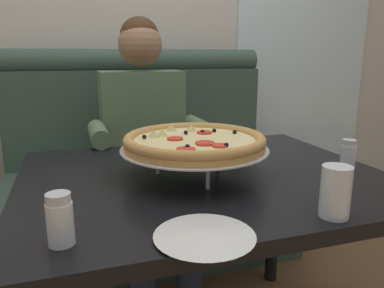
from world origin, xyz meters
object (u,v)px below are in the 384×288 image
Objects in this scene: patio_chair at (245,115)px; drinking_glass at (335,195)px; shaker_pepper_flakes at (60,223)px; plate_near_left at (205,233)px; diner_main at (146,137)px; shaker_oregano at (348,156)px; dining_table at (204,200)px; booth_bench at (149,180)px; pizza at (194,142)px.

drinking_glass is at bearing -111.76° from patio_chair.
plate_near_left is at bearing -12.86° from shaker_pepper_flakes.
diner_main is 10.28× the size of drinking_glass.
shaker_oregano is 0.89× the size of shaker_pepper_flakes.
dining_table is 0.90× the size of diner_main.
booth_bench is 1.78× the size of patio_chair.
diner_main reaches higher than shaker_pepper_flakes.
plate_near_left reaches higher than dining_table.
booth_bench is 0.96m from dining_table.
plate_near_left is at bearing -96.26° from booth_bench.
shaker_oregano is 0.45× the size of plate_near_left.
drinking_glass is (-0.30, -0.31, 0.01)m from shaker_oregano.
pizza reaches higher than patio_chair.
patio_chair is (1.20, 1.24, 0.13)m from booth_bench.
plate_near_left is at bearing -105.40° from pizza.
shaker_pepper_flakes is 3.00m from patio_chair.
shaker_oregano reaches higher than dining_table.
dining_table is 2.49× the size of pizza.
diner_main is 5.90× the size of plate_near_left.
booth_bench is 1.20× the size of diner_main.
shaker_oregano is 0.95m from shaker_pepper_flakes.
drinking_glass is (0.18, -1.33, 0.38)m from booth_bench.
shaker_oregano is (0.54, -0.75, 0.06)m from diner_main.
pizza is at bearing 119.19° from drinking_glass.
plate_near_left is at bearing -153.20° from shaker_oregano.
drinking_glass reaches higher than dining_table.
diner_main is 1.07m from shaker_pepper_flakes.
pizza is 2.52m from patio_chair.
plate_near_left is (0.28, -0.06, -0.04)m from shaker_pepper_flakes.
shaker_pepper_flakes is (-0.37, -1.00, 0.06)m from diner_main.
patio_chair reaches higher than dining_table.
diner_main reaches higher than shaker_oregano.
shaker_oregano is (0.48, -0.09, 0.13)m from dining_table.
diner_main is at bearing 69.63° from shaker_pepper_flakes.
diner_main reaches higher than drinking_glass.
shaker_pepper_flakes is at bearing -164.48° from shaker_oregano.
booth_bench is 7.08× the size of plate_near_left.
diner_main is 1.48× the size of patio_chair.
booth_bench is 14.09× the size of shaker_pepper_flakes.
dining_table is (0.00, -0.93, 0.24)m from booth_bench.
shaker_pepper_flakes is (-0.91, -0.25, 0.01)m from shaker_oregano.
diner_main reaches higher than plate_near_left.
plate_near_left is 0.33m from drinking_glass.
drinking_glass is (0.22, -0.39, -0.06)m from pizza.
booth_bench is 0.41m from diner_main.
diner_main is at bearing 102.59° from drinking_glass.
patio_chair is at bearing 60.92° from dining_table.
booth_bench reaches higher than plate_near_left.
pizza is 0.53× the size of patio_chair.
drinking_glass is at bearing -77.41° from diner_main.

